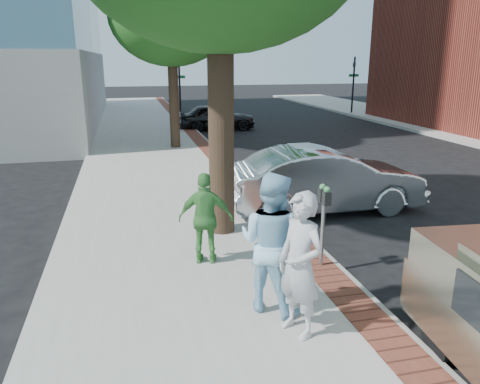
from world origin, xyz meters
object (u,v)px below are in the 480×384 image
object	(u,v)px
person_green	(206,219)
sedan_silver	(324,180)
person_officer	(271,243)
bg_car	(217,117)
parking_meter	(324,209)
person_gray	(300,265)

from	to	relation	value
person_green	sedan_silver	xyz separation A→B (m)	(3.41, 2.65, -0.18)
person_officer	bg_car	distance (m)	18.95
parking_meter	person_officer	xyz separation A→B (m)	(-1.31, -1.17, -0.03)
person_gray	person_green	distance (m)	2.64
person_green	parking_meter	bearing A→B (deg)	177.19
person_officer	person_green	xyz separation A→B (m)	(-0.63, 1.81, -0.20)
person_officer	person_green	size ratio (longest dim) A/B	1.24
sedan_silver	bg_car	world-z (taller)	sedan_silver
person_gray	person_officer	size ratio (longest dim) A/B	0.95
person_green	bg_car	xyz separation A→B (m)	(3.48, 16.92, -0.28)
person_gray	bg_car	bearing A→B (deg)	148.12
parking_meter	bg_car	bearing A→B (deg)	85.00
person_gray	sedan_silver	xyz separation A→B (m)	(2.61, 5.16, -0.33)
person_green	person_officer	bearing A→B (deg)	124.68
person_gray	sedan_silver	bearing A→B (deg)	129.17
person_gray	person_green	bearing A→B (deg)	173.62
sedan_silver	parking_meter	bearing A→B (deg)	156.58
parking_meter	person_officer	size ratio (longest dim) A/B	0.72
parking_meter	person_green	xyz separation A→B (m)	(-1.94, 0.64, -0.23)
parking_meter	person_gray	world-z (taller)	person_gray
parking_meter	person_gray	xyz separation A→B (m)	(-1.14, -1.88, -0.08)
sedan_silver	bg_car	size ratio (longest dim) A/B	1.19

